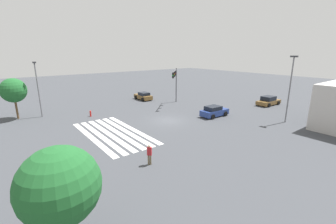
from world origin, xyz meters
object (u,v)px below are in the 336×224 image
(street_light_pole_a, at_px, (290,84))
(street_light_pole_b, at_px, (37,84))
(car_0, at_px, (214,111))
(tree_corner_a, at_px, (60,186))
(fire_hydrant, at_px, (90,113))
(car_2, at_px, (143,96))
(pedestrian, at_px, (149,153))
(car_1, at_px, (268,101))
(tree_corner_b, at_px, (13,90))
(traffic_signal_mast, at_px, (175,78))

(street_light_pole_a, distance_m, street_light_pole_b, 32.84)
(car_0, xyz_separation_m, tree_corner_a, (10.59, -22.21, 2.54))
(car_0, xyz_separation_m, street_light_pole_a, (7.44, 5.21, 4.26))
(car_0, relative_size, tree_corner_a, 0.83)
(fire_hydrant, bearing_deg, car_2, 113.95)
(street_light_pole_b, height_order, tree_corner_a, street_light_pole_b)
(pedestrian, distance_m, street_light_pole_b, 21.52)
(fire_hydrant, bearing_deg, tree_corner_a, -21.80)
(car_1, relative_size, tree_corner_b, 0.87)
(traffic_signal_mast, bearing_deg, fire_hydrant, -50.87)
(car_0, relative_size, fire_hydrant, 4.83)
(street_light_pole_a, height_order, tree_corner_b, street_light_pole_a)
(tree_corner_a, relative_size, fire_hydrant, 5.82)
(pedestrian, xyz_separation_m, tree_corner_a, (4.38, -7.35, 2.28))
(traffic_signal_mast, xyz_separation_m, car_1, (10.11, 12.28, -3.77))
(car_0, relative_size, pedestrian, 2.41)
(car_1, bearing_deg, car_0, 176.92)
(tree_corner_a, height_order, fire_hydrant, tree_corner_a)
(car_0, height_order, car_2, car_0)
(car_2, xyz_separation_m, street_light_pole_a, (23.30, 7.02, 4.30))
(street_light_pole_a, bearing_deg, car_1, 130.73)
(tree_corner_b, bearing_deg, fire_hydrant, 58.60)
(pedestrian, bearing_deg, tree_corner_b, 62.74)
(car_0, distance_m, street_light_pole_a, 10.03)
(traffic_signal_mast, relative_size, car_1, 1.27)
(street_light_pole_a, bearing_deg, fire_hydrant, -133.52)
(street_light_pole_b, relative_size, tree_corner_a, 1.51)
(tree_corner_b, distance_m, fire_hydrant, 10.16)
(traffic_signal_mast, height_order, fire_hydrant, traffic_signal_mast)
(car_0, bearing_deg, street_light_pole_a, -53.55)
(car_2, height_order, fire_hydrant, car_2)
(tree_corner_a, xyz_separation_m, fire_hydrant, (-21.16, 8.46, -2.82))
(car_1, xyz_separation_m, pedestrian, (5.21, -27.54, 0.27))
(car_1, distance_m, street_light_pole_a, 10.75)
(pedestrian, height_order, street_light_pole_b, street_light_pole_b)
(pedestrian, relative_size, fire_hydrant, 2.01)
(fire_hydrant, bearing_deg, traffic_signal_mast, 84.13)
(traffic_signal_mast, xyz_separation_m, tree_corner_b, (-6.43, -22.30, -0.61))
(street_light_pole_b, bearing_deg, street_light_pole_a, 47.91)
(car_1, distance_m, car_2, 22.24)
(street_light_pole_a, relative_size, fire_hydrant, 9.70)
(pedestrian, xyz_separation_m, tree_corner_b, (-21.75, -7.05, 2.90))
(car_2, distance_m, pedestrian, 25.65)
(car_0, xyz_separation_m, street_light_pole_b, (-14.57, -19.16, 3.84))
(pedestrian, relative_size, tree_corner_a, 0.34)
(pedestrian, distance_m, tree_corner_b, 23.05)
(car_1, relative_size, street_light_pole_a, 0.57)
(traffic_signal_mast, height_order, tree_corner_b, traffic_signal_mast)
(traffic_signal_mast, distance_m, fire_hydrant, 14.78)
(car_0, distance_m, car_1, 12.72)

